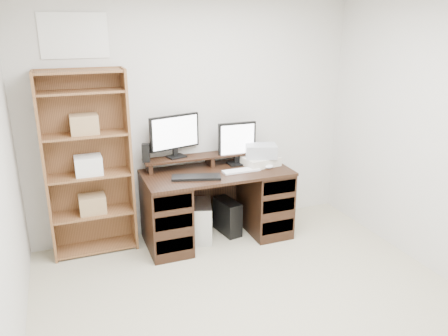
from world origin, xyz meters
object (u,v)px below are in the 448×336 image
monitor_small (237,142)px  tower_black (227,216)px  tower_silver (203,221)px  bookshelf (88,163)px  desk (217,204)px  monitor_wide (175,134)px  printer (261,161)px

monitor_small → tower_black: size_ratio=1.15×
monitor_small → tower_silver: size_ratio=1.13×
monitor_small → tower_black: 0.83m
monitor_small → bookshelf: size_ratio=0.25×
desk → monitor_small: bearing=27.7°
monitor_small → bookshelf: 1.52m
tower_silver → bookshelf: bearing=-172.5°
monitor_wide → monitor_small: 0.67m
desk → monitor_small: 0.69m
tower_silver → printer: bearing=15.1°
tower_black → bookshelf: 1.57m
printer → bookshelf: bearing=165.9°
printer → tower_black: printer is taller
printer → desk: bearing=174.5°
monitor_wide → printer: (0.87, -0.23, -0.32)m
monitor_small → tower_silver: bearing=-164.2°
desk → bookshelf: bearing=170.2°
desk → bookshelf: size_ratio=0.83×
monitor_wide → bookshelf: bearing=167.7°
desk → tower_silver: 0.24m
desk → tower_black: (0.15, 0.07, -0.20)m
printer → tower_black: 0.71m
monitor_wide → tower_black: monitor_wide is taller
desk → printer: size_ratio=4.19×
tower_silver → tower_black: bearing=23.3°
monitor_small → printer: (0.22, -0.13, -0.20)m
tower_black → monitor_wide: bearing=151.1°
desk → monitor_small: (0.29, 0.15, 0.61)m
bookshelf → monitor_small: bearing=-2.3°
tower_black → tower_silver: bearing=177.4°
printer → tower_black: bearing=164.0°
desk → tower_black: desk is taller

